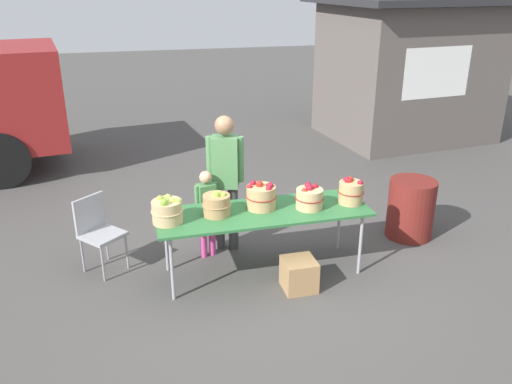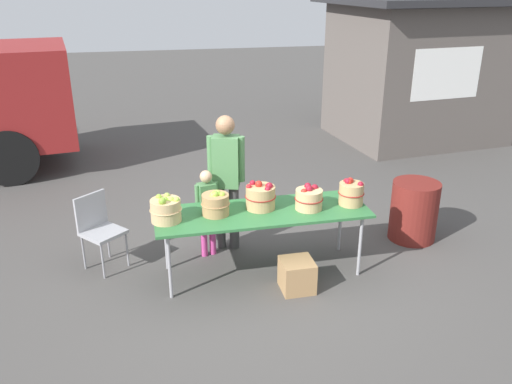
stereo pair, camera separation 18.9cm
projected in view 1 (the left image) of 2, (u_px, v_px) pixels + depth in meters
ground_plane at (263, 271)px, 5.93m from camera, size 40.00×40.00×0.00m
market_table at (263, 214)px, 5.66m from camera, size 2.30×0.76×0.75m
apple_basket_green_0 at (167, 211)px, 5.34m from camera, size 0.33×0.33×0.30m
apple_basket_green_1 at (217, 204)px, 5.51m from camera, size 0.31×0.31×0.27m
apple_basket_red_0 at (262, 196)px, 5.67m from camera, size 0.34×0.34×0.31m
apple_basket_red_1 at (309, 197)px, 5.68m from camera, size 0.31×0.31×0.27m
apple_basket_red_2 at (351, 191)px, 5.80m from camera, size 0.29×0.29×0.30m
vendor_adult at (225, 173)px, 6.10m from camera, size 0.42×0.30×1.65m
child_customer at (207, 207)px, 6.04m from camera, size 0.28×0.18×1.07m
food_kiosk at (408, 68)px, 10.53m from camera, size 3.78×3.25×2.74m
folding_chair at (98, 228)px, 5.81m from camera, size 0.56×0.56×0.86m
trash_barrel at (411, 209)px, 6.62m from camera, size 0.58×0.58×0.75m
produce_crate at (299, 274)px, 5.55m from camera, size 0.34×0.34×0.34m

